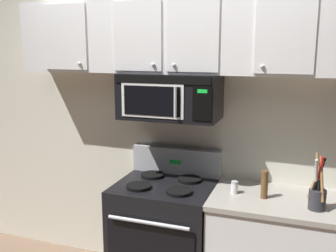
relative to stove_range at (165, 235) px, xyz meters
name	(u,v)px	position (x,y,z in m)	size (l,w,h in m)	color
back_wall	(180,119)	(0.00, 0.37, 0.88)	(5.20, 0.10, 2.70)	silver
stove_range	(165,235)	(0.00, 0.00, 0.00)	(0.76, 0.69, 1.12)	black
over_range_microwave	(170,96)	(0.00, 0.12, 1.11)	(0.76, 0.43, 0.35)	black
upper_cabinets	(172,37)	(0.00, 0.15, 1.56)	(2.50, 0.36, 0.55)	silver
utensil_crock_charcoal	(317,193)	(1.10, -0.12, 0.54)	(0.12, 0.12, 0.38)	#2D2D33
salt_shaker	(234,187)	(0.54, -0.01, 0.48)	(0.05, 0.05, 0.09)	white
pepper_mill	(264,185)	(0.75, -0.03, 0.53)	(0.05, 0.05, 0.20)	brown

